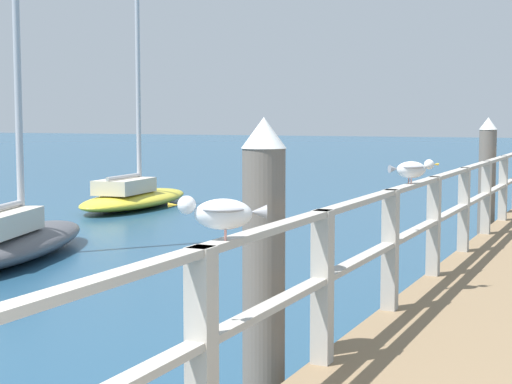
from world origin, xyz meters
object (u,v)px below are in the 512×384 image
object	(u,v)px
dock_piling_near	(264,266)
dock_piling_far	(487,176)
seagull_foreground	(222,212)
seagull_background	(412,169)
boat_0	(14,237)
boat_2	(134,195)

from	to	relation	value
dock_piling_near	dock_piling_far	size ratio (longest dim) A/B	1.00
seagull_foreground	seagull_background	size ratio (longest dim) A/B	1.13
boat_0	dock_piling_near	bearing A→B (deg)	-52.42
boat_2	seagull_background	bearing A→B (deg)	-49.66
dock_piling_near	boat_0	world-z (taller)	boat_0
dock_piling_far	seagull_background	xyz separation A→B (m)	(0.39, -6.65, 0.51)
seagull_foreground	dock_piling_near	bearing A→B (deg)	-10.38
seagull_foreground	boat_0	distance (m)	7.87
dock_piling_far	seagull_foreground	bearing A→B (deg)	-87.93
dock_piling_near	seagull_background	world-z (taller)	dock_piling_near
boat_2	dock_piling_near	bearing A→B (deg)	-58.75
seagull_background	boat_0	bearing A→B (deg)	-144.01
dock_piling_far	boat_2	bearing A→B (deg)	173.28
dock_piling_far	boat_2	size ratio (longest dim) A/B	0.37
seagull_background	dock_piling_far	bearing A→B (deg)	143.32
seagull_background	seagull_foreground	bearing A→B (deg)	-40.23
seagull_foreground	seagull_background	xyz separation A→B (m)	(0.01, 3.66, 0.00)
dock_piling_near	seagull_foreground	bearing A→B (deg)	-74.19
dock_piling_far	seagull_foreground	world-z (taller)	dock_piling_far
seagull_background	boat_2	distance (m)	11.02
seagull_foreground	boat_0	bearing A→B (deg)	22.64
dock_piling_near	seagull_background	size ratio (longest dim) A/B	4.94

